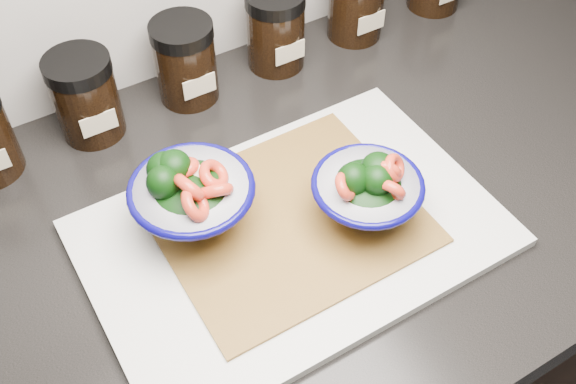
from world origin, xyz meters
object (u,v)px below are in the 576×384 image
spice_jar_b (86,97)px  spice_jar_d (276,29)px  spice_jar_e (356,1)px  bowl_right (367,192)px  spice_jar_c (185,61)px  bowl_left (191,197)px  cutting_board (293,233)px

spice_jar_b → spice_jar_d: size_ratio=1.00×
spice_jar_d → spice_jar_e: bearing=0.0°
bowl_right → spice_jar_d: same height
spice_jar_e → bowl_right: bearing=-123.0°
bowl_right → spice_jar_c: size_ratio=1.09×
bowl_left → spice_jar_e: (0.37, 0.22, -0.00)m
spice_jar_e → spice_jar_d: bearing=180.0°
spice_jar_b → spice_jar_e: 0.41m
bowl_left → bowl_right: size_ratio=1.11×
spice_jar_b → spice_jar_e: bearing=0.0°
bowl_left → spice_jar_b: bowl_left is taller
cutting_board → spice_jar_b: bearing=114.7°
spice_jar_c → spice_jar_d: bearing=0.0°
spice_jar_b → spice_jar_d: same height
cutting_board → bowl_right: bowl_right is taller
cutting_board → spice_jar_d: (0.14, 0.28, 0.05)m
spice_jar_c → spice_jar_e: 0.27m
spice_jar_e → spice_jar_b: bearing=180.0°
spice_jar_c → spice_jar_b: bearing=180.0°
cutting_board → spice_jar_d: 0.32m
spice_jar_d → spice_jar_c: bearing=180.0°
bowl_left → bowl_right: (0.17, -0.09, -0.00)m
cutting_board → spice_jar_e: bearing=45.3°
bowl_right → bowl_left: bearing=152.0°
spice_jar_d → bowl_right: bearing=-101.9°
bowl_left → spice_jar_e: size_ratio=1.21×
cutting_board → bowl_right: 0.10m
cutting_board → spice_jar_b: (-0.13, 0.28, 0.05)m
spice_jar_b → bowl_right: bearing=-56.0°
cutting_board → spice_jar_b: 0.31m
bowl_right → spice_jar_b: same height
bowl_right → spice_jar_b: bearing=124.0°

